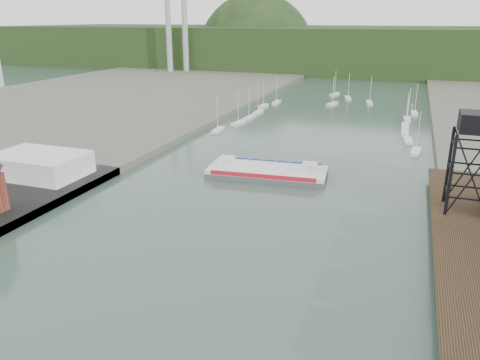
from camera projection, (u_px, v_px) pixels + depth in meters
The scene contains 6 objects.
white_shed at pixel (39, 164), 94.06m from camera, with size 18.00×12.00×4.50m, color silver.
lift_tower at pixel (478, 129), 71.82m from camera, with size 6.50×6.50×16.00m.
marina_sailboats at pixel (331, 115), 159.53m from camera, with size 57.71×92.65×0.90m.
smokestacks at pixel (176, 21), 267.39m from camera, with size 11.20×8.20×60.00m.
distant_hills at pixel (368, 52), 302.10m from camera, with size 500.00×120.00×80.00m.
chain_ferry at pixel (267, 171), 98.86m from camera, with size 25.54×12.10×3.56m.
Camera 1 is at (24.66, -20.65, 31.88)m, focal length 35.00 mm.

